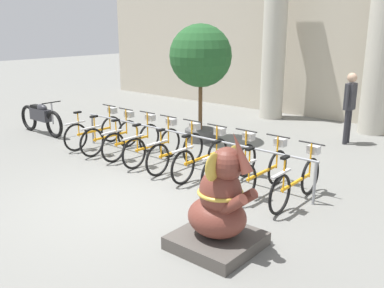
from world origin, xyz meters
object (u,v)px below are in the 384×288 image
(bicycle_1, at_px, (112,135))
(bicycle_2, at_px, (133,139))
(elephant_statue, at_px, (220,209))
(bicycle_8, at_px, (297,181))
(bicycle_0, at_px, (95,130))
(bicycle_5, at_px, (202,157))
(bicycle_3, at_px, (154,145))
(bicycle_6, at_px, (232,164))
(motorcycle, at_px, (41,117))
(bicycle_4, at_px, (177,150))
(person_pedestrian, at_px, (350,101))
(potted_tree, at_px, (201,60))
(bicycle_7, at_px, (264,171))

(bicycle_1, relative_size, bicycle_2, 1.00)
(elephant_statue, bearing_deg, bicycle_8, 87.46)
(bicycle_0, distance_m, bicycle_5, 3.40)
(bicycle_3, distance_m, elephant_statue, 3.92)
(bicycle_6, height_order, bicycle_8, same)
(motorcycle, bearing_deg, bicycle_1, 3.34)
(bicycle_4, height_order, bicycle_5, same)
(bicycle_8, distance_m, person_pedestrian, 4.38)
(bicycle_2, xyz_separation_m, potted_tree, (0.29, 2.06, 1.67))
(bicycle_6, bearing_deg, bicycle_8, -1.82)
(bicycle_3, relative_size, person_pedestrian, 0.98)
(bicycle_3, xyz_separation_m, motorcycle, (-4.15, -0.20, 0.07))
(bicycle_5, distance_m, motorcycle, 5.51)
(bicycle_2, xyz_separation_m, bicycle_5, (2.04, -0.03, 0.00))
(motorcycle, bearing_deg, bicycle_3, 2.81)
(bicycle_7, bearing_deg, bicycle_0, -179.70)
(bicycle_5, bearing_deg, motorcycle, -178.02)
(bicycle_3, distance_m, bicycle_7, 2.72)
(bicycle_5, bearing_deg, bicycle_6, 2.60)
(bicycle_4, relative_size, bicycle_6, 1.00)
(bicycle_5, relative_size, potted_tree, 0.59)
(bicycle_8, xyz_separation_m, motorcycle, (-7.55, -0.18, 0.07))
(bicycle_1, xyz_separation_m, bicycle_5, (2.72, 0.03, 0.00))
(bicycle_3, height_order, person_pedestrian, person_pedestrian)
(bicycle_4, bearing_deg, bicycle_1, -178.67)
(bicycle_2, height_order, bicycle_8, same)
(bicycle_0, relative_size, bicycle_6, 1.00)
(bicycle_7, distance_m, motorcycle, 6.88)
(bicycle_3, relative_size, elephant_statue, 1.05)
(bicycle_1, relative_size, motorcycle, 0.88)
(bicycle_8, height_order, motorcycle, bicycle_8)
(bicycle_3, bearing_deg, bicycle_2, 178.86)
(motorcycle, relative_size, person_pedestrian, 1.12)
(bicycle_1, height_order, elephant_statue, elephant_statue)
(person_pedestrian, height_order, potted_tree, potted_tree)
(person_pedestrian, relative_size, potted_tree, 0.61)
(bicycle_3, distance_m, potted_tree, 2.69)
(bicycle_2, bearing_deg, person_pedestrian, 51.89)
(bicycle_6, xyz_separation_m, bicycle_8, (1.36, -0.04, 0.00))
(bicycle_2, relative_size, potted_tree, 0.59)
(person_pedestrian, distance_m, potted_tree, 3.84)
(bicycle_2, bearing_deg, bicycle_7, 0.27)
(bicycle_1, distance_m, person_pedestrian, 5.88)
(bicycle_4, height_order, bicycle_6, same)
(motorcycle, height_order, person_pedestrian, person_pedestrian)
(bicycle_8, height_order, potted_tree, potted_tree)
(bicycle_6, bearing_deg, bicycle_7, 1.04)
(bicycle_0, height_order, bicycle_3, same)
(bicycle_1, distance_m, motorcycle, 2.79)
(bicycle_6, xyz_separation_m, potted_tree, (-2.43, 2.06, 1.67))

